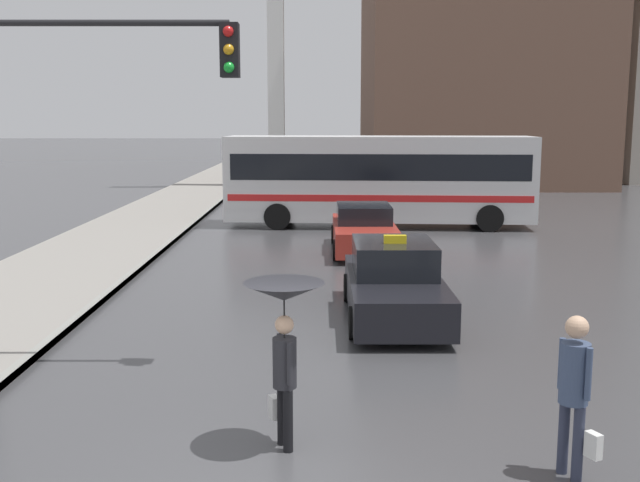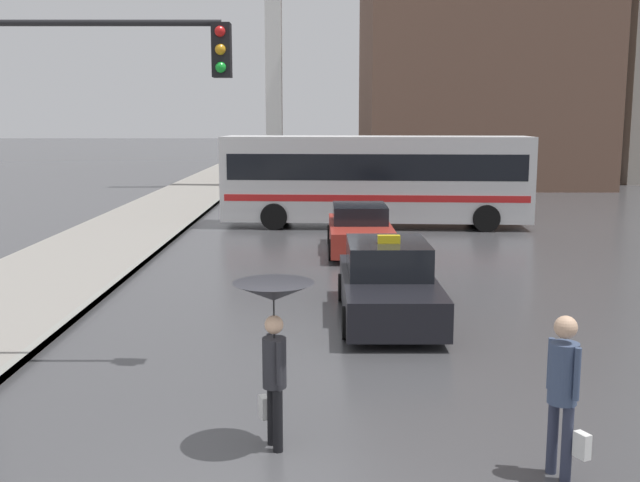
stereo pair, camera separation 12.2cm
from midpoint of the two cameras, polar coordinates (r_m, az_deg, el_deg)
taxi at (r=15.00m, az=5.71°, el=-3.28°), size 1.91×4.63×1.68m
sedan_red at (r=22.45m, az=3.49°, el=0.83°), size 1.91×4.62×1.39m
city_bus at (r=27.72m, az=4.66°, el=4.91°), size 11.29×3.21×3.32m
pedestrian_with_umbrella at (r=8.86m, az=-2.87°, el=-5.88°), size 0.96×0.96×2.05m
pedestrian_man at (r=8.72m, az=18.73°, el=-10.31°), size 0.46×0.56×1.84m
traffic_light at (r=12.14m, az=-17.76°, el=9.01°), size 4.17×0.38×5.65m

